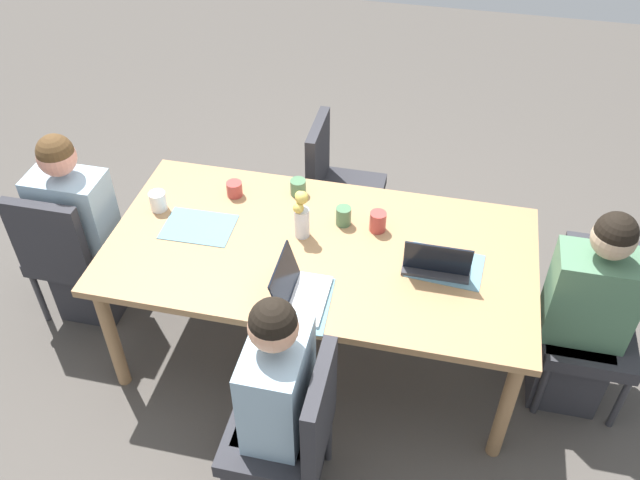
% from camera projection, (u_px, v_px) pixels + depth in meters
% --- Properties ---
extents(ground_plane, '(10.00, 10.00, 0.00)m').
position_uv_depth(ground_plane, '(320.00, 346.00, 3.87)').
color(ground_plane, '#4C4742').
extents(dining_table, '(2.13, 1.10, 0.76)m').
position_uv_depth(dining_table, '(320.00, 258.00, 3.42)').
color(dining_table, '#9E754C').
rests_on(dining_table, ground_plane).
extents(chair_head_right_left_near, '(0.44, 0.44, 0.90)m').
position_uv_depth(chair_head_right_left_near, '(592.00, 316.00, 3.38)').
color(chair_head_right_left_near, '#2D2D33').
rests_on(chair_head_right_left_near, ground_plane).
extents(person_head_right_left_near, '(0.40, 0.36, 1.19)m').
position_uv_depth(person_head_right_left_near, '(582.00, 321.00, 3.31)').
color(person_head_right_left_near, '#2D2D33').
rests_on(person_head_right_left_near, ground_plane).
extents(chair_near_left_mid, '(0.44, 0.44, 0.90)m').
position_uv_depth(chair_near_left_mid, '(293.00, 429.00, 2.89)').
color(chair_near_left_mid, '#2D2D33').
rests_on(chair_near_left_mid, ground_plane).
extents(person_near_left_mid, '(0.36, 0.40, 1.19)m').
position_uv_depth(person_near_left_mid, '(280.00, 410.00, 2.93)').
color(person_near_left_mid, '#2D2D33').
rests_on(person_near_left_mid, ground_plane).
extents(chair_head_left_left_far, '(0.44, 0.44, 0.90)m').
position_uv_depth(chair_head_left_left_far, '(67.00, 249.00, 3.75)').
color(chair_head_left_left_far, '#2D2D33').
rests_on(chair_head_left_left_far, ground_plane).
extents(person_head_left_left_far, '(0.40, 0.36, 1.19)m').
position_uv_depth(person_head_left_left_far, '(82.00, 238.00, 3.78)').
color(person_head_left_left_far, '#2D2D33').
rests_on(person_head_left_left_far, ground_plane).
extents(chair_far_right_near, '(0.44, 0.44, 0.90)m').
position_uv_depth(chair_far_right_near, '(336.00, 182.00, 4.22)').
color(chair_far_right_near, '#2D2D33').
rests_on(chair_far_right_near, ground_plane).
extents(flower_vase, '(0.08, 0.10, 0.27)m').
position_uv_depth(flower_vase, '(301.00, 214.00, 3.35)').
color(flower_vase, silver).
rests_on(flower_vase, dining_table).
extents(placemat_head_right_left_near, '(0.38, 0.29, 0.00)m').
position_uv_depth(placemat_head_right_left_near, '(445.00, 266.00, 3.27)').
color(placemat_head_right_left_near, slate).
rests_on(placemat_head_right_left_near, dining_table).
extents(placemat_near_left_mid, '(0.28, 0.37, 0.00)m').
position_uv_depth(placemat_near_left_mid, '(302.00, 303.00, 3.08)').
color(placemat_near_left_mid, slate).
rests_on(placemat_near_left_mid, dining_table).
extents(placemat_head_left_left_far, '(0.37, 0.27, 0.00)m').
position_uv_depth(placemat_head_left_left_far, '(199.00, 227.00, 3.49)').
color(placemat_head_left_left_far, slate).
rests_on(placemat_head_left_left_far, dining_table).
extents(laptop_near_left_mid, '(0.22, 0.32, 0.21)m').
position_uv_depth(laptop_near_left_mid, '(297.00, 292.00, 3.08)').
color(laptop_near_left_mid, silver).
rests_on(laptop_near_left_mid, dining_table).
extents(laptop_head_right_left_near, '(0.32, 0.22, 0.21)m').
position_uv_depth(laptop_head_right_left_near, '(437.00, 262.00, 3.23)').
color(laptop_head_right_left_near, '#38383D').
rests_on(laptop_head_right_left_near, dining_table).
extents(coffee_mug_near_left, '(0.09, 0.09, 0.10)m').
position_uv_depth(coffee_mug_near_left, '(158.00, 201.00, 3.57)').
color(coffee_mug_near_left, white).
rests_on(coffee_mug_near_left, dining_table).
extents(coffee_mug_near_right, '(0.09, 0.09, 0.08)m').
position_uv_depth(coffee_mug_near_right, '(234.00, 189.00, 3.66)').
color(coffee_mug_near_right, '#AD3D38').
rests_on(coffee_mug_near_right, dining_table).
extents(coffee_mug_centre_left, '(0.08, 0.08, 0.10)m').
position_uv_depth(coffee_mug_centre_left, '(343.00, 216.00, 3.48)').
color(coffee_mug_centre_left, '#47704C').
rests_on(coffee_mug_centre_left, dining_table).
extents(coffee_mug_centre_right, '(0.09, 0.09, 0.09)m').
position_uv_depth(coffee_mug_centre_right, '(298.00, 187.00, 3.67)').
color(coffee_mug_centre_right, '#47704C').
rests_on(coffee_mug_centre_right, dining_table).
extents(coffee_mug_far_left, '(0.09, 0.09, 0.11)m').
position_uv_depth(coffee_mug_far_left, '(378.00, 222.00, 3.44)').
color(coffee_mug_far_left, '#AD3D38').
rests_on(coffee_mug_far_left, dining_table).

